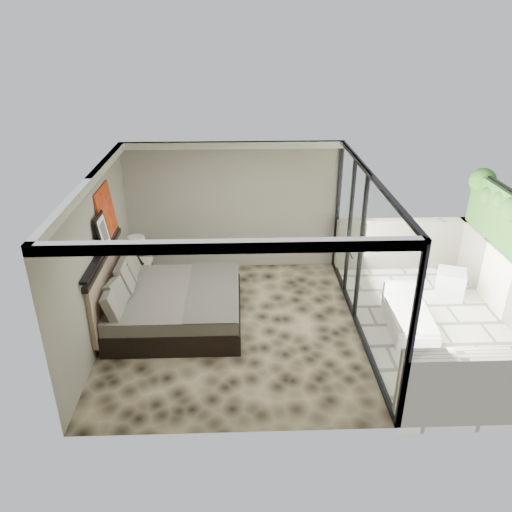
{
  "coord_description": "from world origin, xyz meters",
  "views": [
    {
      "loc": [
        0.14,
        -7.53,
        5.05
      ],
      "look_at": [
        0.42,
        0.4,
        1.24
      ],
      "focal_mm": 35.0,
      "sensor_mm": 36.0,
      "label": 1
    }
  ],
  "objects_px": {
    "bed": "(170,304)",
    "ottoman": "(450,283)",
    "nightstand": "(138,273)",
    "table_lamp": "(137,247)",
    "lounger": "(409,318)"
  },
  "relations": [
    {
      "from": "nightstand",
      "to": "ottoman",
      "type": "relative_size",
      "value": 1.09
    },
    {
      "from": "nightstand",
      "to": "table_lamp",
      "type": "height_order",
      "value": "table_lamp"
    },
    {
      "from": "bed",
      "to": "table_lamp",
      "type": "xyz_separation_m",
      "value": [
        -0.78,
        1.34,
        0.53
      ]
    },
    {
      "from": "lounger",
      "to": "nightstand",
      "type": "bearing_deg",
      "value": 166.18
    },
    {
      "from": "bed",
      "to": "ottoman",
      "type": "xyz_separation_m",
      "value": [
        5.46,
        0.78,
        -0.12
      ]
    },
    {
      "from": "bed",
      "to": "nightstand",
      "type": "bearing_deg",
      "value": 120.77
    },
    {
      "from": "nightstand",
      "to": "table_lamp",
      "type": "xyz_separation_m",
      "value": [
        0.05,
        -0.06,
        0.62
      ]
    },
    {
      "from": "ottoman",
      "to": "table_lamp",
      "type": "bearing_deg",
      "value": 174.92
    },
    {
      "from": "nightstand",
      "to": "lounger",
      "type": "distance_m",
      "value": 5.39
    },
    {
      "from": "ottoman",
      "to": "bed",
      "type": "bearing_deg",
      "value": -171.85
    },
    {
      "from": "table_lamp",
      "to": "lounger",
      "type": "relative_size",
      "value": 0.41
    },
    {
      "from": "nightstand",
      "to": "table_lamp",
      "type": "bearing_deg",
      "value": -25.56
    },
    {
      "from": "nightstand",
      "to": "lounger",
      "type": "relative_size",
      "value": 0.38
    },
    {
      "from": "nightstand",
      "to": "ottoman",
      "type": "height_order",
      "value": "nightstand"
    },
    {
      "from": "nightstand",
      "to": "bed",
      "type": "bearing_deg",
      "value": -37.48
    }
  ]
}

